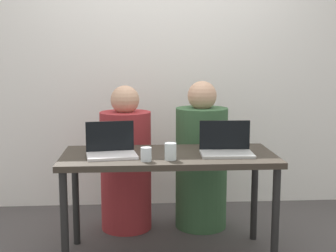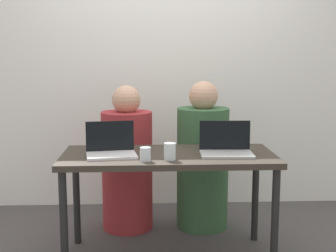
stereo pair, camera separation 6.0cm
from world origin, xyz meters
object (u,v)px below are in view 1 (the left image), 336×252
object	(u,v)px
person_on_left	(126,166)
water_glass_left	(146,155)
water_glass_center	(170,153)
laptop_front_right	(226,147)
person_on_right	(201,163)
laptop_front_left	(111,149)

from	to	relation	value
person_on_left	water_glass_left	size ratio (longest dim) A/B	13.29
person_on_left	water_glass_center	distance (m)	0.86
laptop_front_right	water_glass_left	bearing A→B (deg)	-160.58
person_on_right	water_glass_center	world-z (taller)	person_on_right
laptop_front_left	water_glass_center	bearing A→B (deg)	-29.38
person_on_right	water_glass_left	world-z (taller)	person_on_right
person_on_right	water_glass_left	bearing A→B (deg)	74.92
person_on_left	water_glass_left	xyz separation A→B (m)	(0.15, -0.78, 0.26)
laptop_front_right	person_on_left	bearing A→B (deg)	140.59
laptop_front_left	water_glass_left	world-z (taller)	laptop_front_left
person_on_left	laptop_front_left	xyz separation A→B (m)	(-0.08, -0.61, 0.27)
water_glass_left	laptop_front_right	bearing A→B (deg)	17.25
laptop_front_right	water_glass_center	distance (m)	0.41
laptop_front_right	water_glass_left	distance (m)	0.57
water_glass_center	water_glass_left	distance (m)	0.15
person_on_left	water_glass_left	distance (m)	0.83
person_on_right	water_glass_center	xyz separation A→B (m)	(-0.31, -0.76, 0.25)
person_on_right	laptop_front_left	size ratio (longest dim) A/B	3.38
person_on_right	water_glass_center	bearing A→B (deg)	83.28
person_on_left	laptop_front_left	distance (m)	0.67
person_on_right	laptop_front_right	xyz separation A→B (m)	(0.08, -0.61, 0.25)
water_glass_center	water_glass_left	size ratio (longest dim) A/B	1.24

